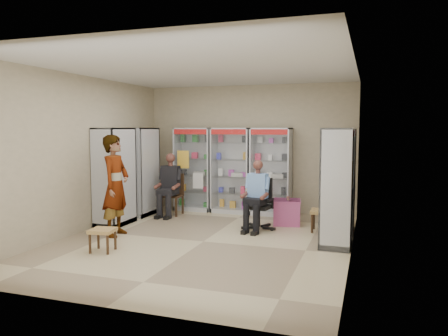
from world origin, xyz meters
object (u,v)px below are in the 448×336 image
(pink_trunk, at_px, (287,212))
(woven_stool_b, at_px, (103,240))
(cabinet_back_right, at_px, (271,172))
(woven_stool_a, at_px, (322,221))
(wooden_chair, at_px, (172,195))
(seated_shopkeeper, at_px, (258,197))
(cabinet_left_far, at_px, (141,172))
(office_chair, at_px, (259,204))
(cabinet_right_far, at_px, (341,180))
(cabinet_right_near, at_px, (337,187))
(standing_man, at_px, (116,185))
(cabinet_left_near, at_px, (115,177))
(cabinet_back_mid, at_px, (231,170))
(cabinet_back_left, at_px, (194,169))

(pink_trunk, bearing_deg, woven_stool_b, -129.92)
(cabinet_back_right, relative_size, woven_stool_a, 4.70)
(wooden_chair, distance_m, woven_stool_b, 3.12)
(wooden_chair, bearing_deg, seated_shopkeeper, -20.27)
(cabinet_left_far, distance_m, pink_trunk, 3.45)
(cabinet_back_right, distance_m, cabinet_left_far, 2.98)
(cabinet_left_far, distance_m, office_chair, 3.02)
(cabinet_back_right, distance_m, pink_trunk, 1.28)
(cabinet_right_far, height_order, cabinet_right_near, same)
(office_chair, bearing_deg, wooden_chair, 168.66)
(seated_shopkeeper, relative_size, standing_man, 0.69)
(cabinet_back_right, relative_size, pink_trunk, 3.73)
(cabinet_left_near, relative_size, pink_trunk, 3.73)
(cabinet_right_far, xyz_separation_m, office_chair, (-1.54, -0.38, -0.49))
(cabinet_back_mid, height_order, cabinet_left_far, same)
(woven_stool_a, bearing_deg, cabinet_right_near, -70.40)
(wooden_chair, bearing_deg, cabinet_right_near, -21.64)
(cabinet_back_left, bearing_deg, cabinet_back_mid, 0.00)
(cabinet_back_mid, xyz_separation_m, seated_shopkeeper, (1.04, -1.56, -0.35))
(office_chair, height_order, woven_stool_b, office_chair)
(cabinet_right_near, height_order, standing_man, cabinet_right_near)
(woven_stool_b, bearing_deg, cabinet_back_mid, 75.81)
(cabinet_back_right, height_order, cabinet_right_far, same)
(cabinet_back_left, xyz_separation_m, cabinet_back_right, (1.90, 0.00, 0.00))
(cabinet_back_left, height_order, standing_man, cabinet_back_left)
(woven_stool_a, bearing_deg, cabinet_back_mid, 149.92)
(cabinet_right_near, distance_m, office_chair, 1.77)
(cabinet_back_left, xyz_separation_m, office_chair, (1.99, -1.51, -0.49))
(cabinet_back_left, bearing_deg, cabinet_left_far, -135.00)
(cabinet_back_right, height_order, woven_stool_a, cabinet_back_right)
(cabinet_left_far, xyz_separation_m, wooden_chair, (0.68, 0.20, -0.53))
(cabinet_right_far, bearing_deg, woven_stool_a, 117.72)
(cabinet_back_left, bearing_deg, cabinet_right_near, -32.28)
(cabinet_back_mid, xyz_separation_m, woven_stool_a, (2.25, -1.30, -0.79))
(cabinet_back_right, bearing_deg, office_chair, -86.46)
(cabinet_back_right, height_order, wooden_chair, cabinet_back_right)
(cabinet_right_far, xyz_separation_m, woven_stool_b, (-3.55, -2.70, -0.81))
(pink_trunk, distance_m, woven_stool_b, 3.83)
(cabinet_back_mid, bearing_deg, office_chair, -55.34)
(pink_trunk, bearing_deg, cabinet_right_far, -12.24)
(cabinet_back_right, bearing_deg, pink_trunk, -58.86)
(woven_stool_a, bearing_deg, seated_shopkeeper, -168.06)
(cabinet_left_near, xyz_separation_m, wooden_chair, (0.68, 1.30, -0.53))
(woven_stool_b, bearing_deg, woven_stool_a, 38.15)
(cabinet_left_near, xyz_separation_m, standing_man, (0.53, -0.79, -0.06))
(cabinet_right_far, bearing_deg, standing_man, 113.29)
(cabinet_left_far, bearing_deg, seated_shopkeeper, 77.86)
(office_chair, relative_size, woven_stool_a, 2.39)
(office_chair, bearing_deg, cabinet_back_left, 150.68)
(cabinet_right_near, relative_size, wooden_chair, 2.13)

